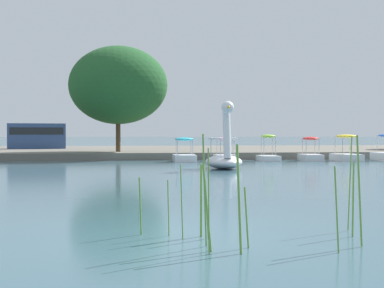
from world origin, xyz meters
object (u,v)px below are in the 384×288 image
(pedal_boat_lime, at_px, (268,154))
(pedal_boat_yellow, at_px, (346,152))
(pedal_boat_red, at_px, (311,153))
(tree_broadleaf_left, at_px, (118,85))
(pedal_boat_cyan, at_px, (184,155))
(swan_boat, at_px, (224,156))
(parked_van, at_px, (36,135))
(pedal_boat_pink, at_px, (225,154))

(pedal_boat_lime, xyz_separation_m, pedal_boat_yellow, (4.60, -0.39, 0.08))
(pedal_boat_red, bearing_deg, pedal_boat_yellow, -7.16)
(pedal_boat_lime, distance_m, tree_broadleaf_left, 10.56)
(pedal_boat_red, relative_size, pedal_boat_yellow, 0.94)
(tree_broadleaf_left, bearing_deg, pedal_boat_yellow, -18.75)
(pedal_boat_red, xyz_separation_m, pedal_boat_yellow, (2.08, -0.26, 0.06))
(pedal_boat_cyan, relative_size, pedal_boat_yellow, 0.89)
(swan_boat, relative_size, parked_van, 0.66)
(swan_boat, distance_m, pedal_boat_lime, 8.00)
(pedal_boat_lime, height_order, tree_broadleaf_left, tree_broadleaf_left)
(pedal_boat_pink, xyz_separation_m, parked_van, (-12.50, 12.31, 1.05))
(pedal_boat_red, distance_m, pedal_boat_yellow, 2.10)
(pedal_boat_red, xyz_separation_m, tree_broadleaf_left, (-11.25, 4.26, 4.25))
(swan_boat, distance_m, pedal_boat_pink, 7.11)
(pedal_boat_cyan, xyz_separation_m, pedal_boat_lime, (4.98, 0.47, -0.01))
(pedal_boat_yellow, bearing_deg, pedal_boat_pink, 176.96)
(pedal_boat_red, bearing_deg, tree_broadleaf_left, 159.24)
(pedal_boat_yellow, relative_size, parked_van, 0.50)
(pedal_boat_cyan, relative_size, pedal_boat_lime, 1.04)
(pedal_boat_yellow, distance_m, tree_broadleaf_left, 14.69)
(pedal_boat_lime, bearing_deg, pedal_boat_cyan, -174.61)
(pedal_boat_pink, height_order, pedal_boat_red, pedal_boat_red)
(pedal_boat_pink, height_order, pedal_boat_lime, pedal_boat_lime)
(swan_boat, xyz_separation_m, pedal_boat_lime, (3.87, 7.00, -0.19))
(pedal_boat_yellow, xyz_separation_m, tree_broadleaf_left, (-13.33, 4.52, 4.19))
(pedal_boat_yellow, relative_size, tree_broadleaf_left, 0.26)
(swan_boat, relative_size, pedal_boat_cyan, 1.48)
(pedal_boat_red, height_order, parked_van, parked_van)
(pedal_boat_cyan, relative_size, pedal_boat_pink, 1.03)
(pedal_boat_red, bearing_deg, pedal_boat_cyan, -177.42)
(pedal_boat_yellow, bearing_deg, pedal_boat_lime, 175.10)
(swan_boat, height_order, pedal_boat_red, swan_boat)
(pedal_boat_lime, bearing_deg, pedal_boat_pink, -179.69)
(pedal_boat_yellow, height_order, parked_van, parked_van)
(pedal_boat_pink, relative_size, tree_broadleaf_left, 0.23)
(pedal_boat_pink, distance_m, tree_broadleaf_left, 8.55)
(tree_broadleaf_left, xyz_separation_m, parked_van, (-6.34, 8.16, -3.19))
(pedal_boat_yellow, distance_m, parked_van, 23.42)
(swan_boat, bearing_deg, pedal_boat_yellow, 37.96)
(swan_boat, distance_m, pedal_boat_red, 9.38)
(pedal_boat_lime, height_order, pedal_boat_red, pedal_boat_lime)
(swan_boat, distance_m, pedal_boat_yellow, 10.74)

